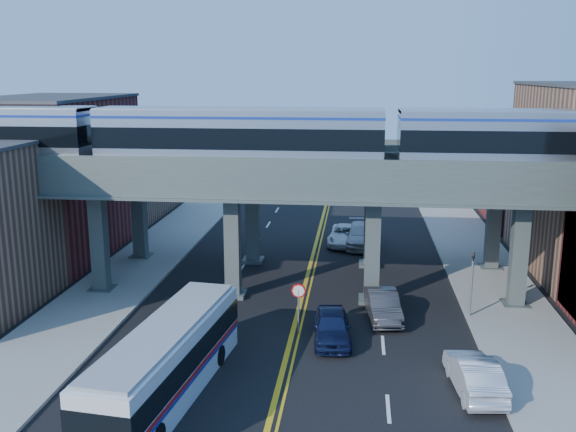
% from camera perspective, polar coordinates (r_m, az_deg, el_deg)
% --- Properties ---
extents(ground, '(120.00, 120.00, 0.00)m').
position_cam_1_polar(ground, '(30.17, -0.20, -12.57)').
color(ground, black).
rests_on(ground, ground).
extents(sidewalk_west, '(5.00, 70.00, 0.16)m').
position_cam_1_polar(sidewalk_west, '(41.87, -14.49, -5.50)').
color(sidewalk_west, gray).
rests_on(sidewalk_west, ground).
extents(sidewalk_east, '(5.00, 70.00, 0.16)m').
position_cam_1_polar(sidewalk_east, '(40.13, 18.17, -6.54)').
color(sidewalk_east, gray).
rests_on(sidewalk_east, ground).
extents(building_west_b, '(8.00, 14.00, 11.00)m').
position_cam_1_polar(building_west_b, '(48.77, -20.09, 3.25)').
color(building_west_b, maroon).
rests_on(building_west_b, ground).
extents(building_west_c, '(8.00, 10.00, 8.00)m').
position_cam_1_polar(building_west_c, '(60.76, -14.61, 3.92)').
color(building_west_c, '#8F5E4A').
rests_on(building_west_c, ground).
extents(building_east_c, '(8.00, 10.00, 9.00)m').
position_cam_1_polar(building_east_c, '(58.77, 21.49, 3.64)').
color(building_east_c, maroon).
rests_on(building_east_c, ground).
extents(elevated_viaduct_near, '(52.00, 3.60, 7.40)m').
position_cam_1_polar(elevated_viaduct_near, '(35.81, 1.25, 2.40)').
color(elevated_viaduct_near, '#404B4A').
rests_on(elevated_viaduct_near, ground).
extents(elevated_viaduct_far, '(52.00, 3.60, 7.40)m').
position_cam_1_polar(elevated_viaduct_far, '(42.69, 2.09, 4.08)').
color(elevated_viaduct_far, '#404B4A').
rests_on(elevated_viaduct_far, ground).
extents(transit_train, '(49.07, 3.08, 3.59)m').
position_cam_1_polar(transit_train, '(35.88, -4.32, 7.02)').
color(transit_train, black).
rests_on(transit_train, elevated_viaduct_near).
extents(stop_sign, '(0.76, 0.09, 2.63)m').
position_cam_1_polar(stop_sign, '(32.21, 0.95, -7.49)').
color(stop_sign, slate).
rests_on(stop_sign, ground).
extents(traffic_signal, '(0.15, 0.18, 4.10)m').
position_cam_1_polar(traffic_signal, '(35.28, 16.04, -5.25)').
color(traffic_signal, slate).
rests_on(traffic_signal, ground).
extents(transit_bus, '(3.73, 11.36, 2.87)m').
position_cam_1_polar(transit_bus, '(26.88, -10.72, -12.64)').
color(transit_bus, silver).
rests_on(transit_bus, ground).
extents(car_lane_a, '(2.13, 4.56, 1.51)m').
position_cam_1_polar(car_lane_a, '(31.76, 3.93, -9.77)').
color(car_lane_a, '#0F1839').
rests_on(car_lane_a, ground).
extents(car_lane_b, '(2.06, 4.63, 1.48)m').
position_cam_1_polar(car_lane_b, '(34.76, 8.44, -7.87)').
color(car_lane_b, '#2E2E30').
rests_on(car_lane_b, ground).
extents(car_lane_c, '(2.72, 5.28, 1.42)m').
position_cam_1_polar(car_lane_c, '(49.05, 5.11, -1.69)').
color(car_lane_c, white).
rests_on(car_lane_c, ground).
extents(car_lane_d, '(2.30, 5.61, 1.63)m').
position_cam_1_polar(car_lane_d, '(48.74, 6.51, -1.69)').
color(car_lane_d, '#AFAFB4').
rests_on(car_lane_d, ground).
extents(car_parked_curb, '(2.06, 4.74, 1.52)m').
position_cam_1_polar(car_parked_curb, '(28.13, 16.23, -13.37)').
color(car_parked_curb, silver).
rests_on(car_parked_curb, ground).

